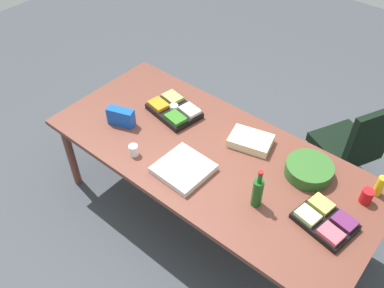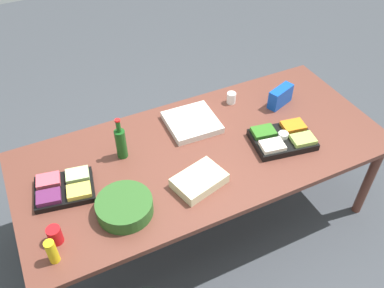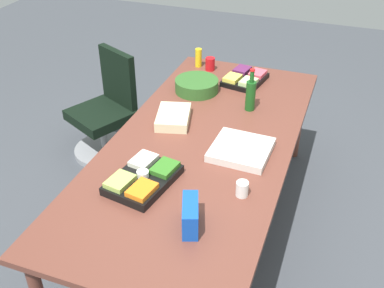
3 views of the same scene
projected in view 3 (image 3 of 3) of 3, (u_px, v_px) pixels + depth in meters
The scene contains 13 objects.
ground_plane at pixel (201, 228), 3.46m from camera, with size 10.00×10.00×0.00m, color #3E4248.
conference_table at pixel (202, 149), 3.06m from camera, with size 2.58×1.16×0.78m.
office_chair at pixel (107, 117), 4.13m from camera, with size 0.64×0.64×0.94m.
paper_cup at pixel (242, 189), 2.55m from camera, with size 0.07×0.07×0.09m, color white.
mustard_bottle at pixel (198, 58), 3.97m from camera, with size 0.06×0.06×0.16m, color yellow.
red_solo_cup at pixel (210, 64), 3.93m from camera, with size 0.08×0.08×0.11m, color red.
chip_bag_blue at pixel (190, 215), 2.32m from camera, with size 0.22×0.08×0.15m, color blue.
fruit_platter at pixel (245, 78), 3.74m from camera, with size 0.40×0.34×0.07m.
veggie_tray at pixel (143, 178), 2.64m from camera, with size 0.46×0.37×0.09m.
pizza_box at pixel (241, 150), 2.90m from camera, with size 0.36×0.36×0.05m, color silver.
wine_bottle at pixel (251, 94), 3.31m from camera, with size 0.08×0.08×0.32m.
sheet_cake at pixel (173, 117), 3.22m from camera, with size 0.32×0.22×0.07m, color beige.
salad_bowl at pixel (197, 85), 3.60m from camera, with size 0.34×0.34×0.10m, color #2E5D25.
Camera 3 is at (-2.39, -0.80, 2.45)m, focal length 43.06 mm.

